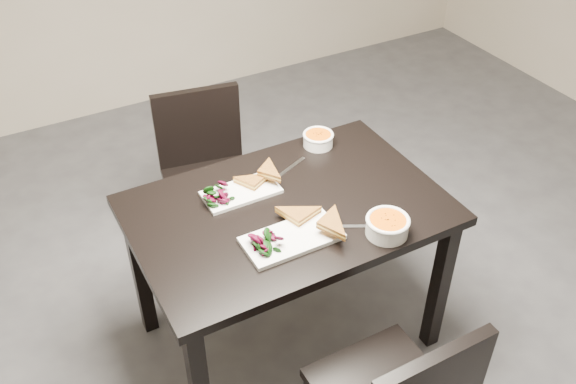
# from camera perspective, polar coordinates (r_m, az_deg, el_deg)

# --- Properties ---
(ground) EXTENTS (5.00, 5.00, 0.00)m
(ground) POSITION_cam_1_polar(r_m,az_deg,el_deg) (3.01, 7.38, -11.80)
(ground) COLOR #47474C
(ground) RESTS_ON ground
(table) EXTENTS (1.20, 0.80, 0.75)m
(table) POSITION_cam_1_polar(r_m,az_deg,el_deg) (2.49, 0.00, -3.07)
(table) COLOR black
(table) RESTS_ON ground
(chair_far) EXTENTS (0.48, 0.48, 0.85)m
(chair_far) POSITION_cam_1_polar(r_m,az_deg,el_deg) (3.11, -7.47, 2.31)
(chair_far) COLOR black
(chair_far) RESTS_ON ground
(plate_near) EXTENTS (0.36, 0.18, 0.02)m
(plate_near) POSITION_cam_1_polar(r_m,az_deg,el_deg) (2.27, 0.36, -4.21)
(plate_near) COLOR white
(plate_near) RESTS_ON table
(sandwich_near) EXTENTS (0.21, 0.18, 0.06)m
(sandwich_near) POSITION_cam_1_polar(r_m,az_deg,el_deg) (2.28, 1.61, -2.76)
(sandwich_near) COLOR #A96A23
(sandwich_near) RESTS_ON plate_near
(salad_near) EXTENTS (0.11, 0.10, 0.05)m
(salad_near) POSITION_cam_1_polar(r_m,az_deg,el_deg) (2.21, -1.92, -4.40)
(salad_near) COLOR black
(salad_near) RESTS_ON plate_near
(soup_bowl_near) EXTENTS (0.16, 0.16, 0.07)m
(soup_bowl_near) POSITION_cam_1_polar(r_m,az_deg,el_deg) (2.30, 9.01, -2.98)
(soup_bowl_near) COLOR white
(soup_bowl_near) RESTS_ON table
(cutlery_near) EXTENTS (0.17, 0.10, 0.00)m
(cutlery_near) POSITION_cam_1_polar(r_m,az_deg,el_deg) (2.34, 5.81, -3.12)
(cutlery_near) COLOR silver
(cutlery_near) RESTS_ON table
(plate_far) EXTENTS (0.30, 0.15, 0.02)m
(plate_far) POSITION_cam_1_polar(r_m,az_deg,el_deg) (2.49, -4.28, -0.02)
(plate_far) COLOR white
(plate_far) RESTS_ON table
(sandwich_far) EXTENTS (0.19, 0.17, 0.05)m
(sandwich_far) POSITION_cam_1_polar(r_m,az_deg,el_deg) (2.48, -2.81, 0.81)
(sandwich_far) COLOR #A96A23
(sandwich_far) RESTS_ON plate_far
(salad_far) EXTENTS (0.09, 0.08, 0.04)m
(salad_far) POSITION_cam_1_polar(r_m,az_deg,el_deg) (2.44, -6.43, -0.19)
(salad_far) COLOR black
(salad_far) RESTS_ON plate_far
(soup_bowl_far) EXTENTS (0.14, 0.14, 0.06)m
(soup_bowl_far) POSITION_cam_1_polar(r_m,az_deg,el_deg) (2.75, 2.75, 4.86)
(soup_bowl_far) COLOR white
(soup_bowl_far) RESTS_ON table
(cutlery_far) EXTENTS (0.17, 0.09, 0.00)m
(cutlery_far) POSITION_cam_1_polar(r_m,az_deg,el_deg) (2.62, 0.26, 2.24)
(cutlery_far) COLOR silver
(cutlery_far) RESTS_ON table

